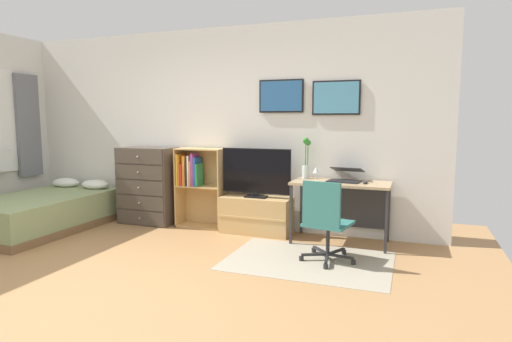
% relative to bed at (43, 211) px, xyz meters
% --- Properties ---
extents(ground_plane, '(7.20, 7.20, 0.00)m').
position_rel_bed_xyz_m(ground_plane, '(2.09, -1.38, -0.23)').
color(ground_plane, '#A87A4C').
extents(wall_back_with_posters, '(6.12, 0.09, 2.70)m').
position_rel_bed_xyz_m(wall_back_with_posters, '(2.10, 1.05, 1.12)').
color(wall_back_with_posters, silver).
rests_on(wall_back_with_posters, ground_plane).
extents(area_rug, '(1.70, 1.20, 0.01)m').
position_rel_bed_xyz_m(area_rug, '(3.70, -0.06, -0.23)').
color(area_rug, '#9E937F').
rests_on(area_rug, ground_plane).
extents(bed, '(1.26, 2.00, 0.58)m').
position_rel_bed_xyz_m(bed, '(0.00, 0.00, 0.00)').
color(bed, brown).
rests_on(bed, ground_plane).
extents(dresser, '(0.80, 0.46, 1.08)m').
position_rel_bed_xyz_m(dresser, '(1.16, 0.78, 0.31)').
color(dresser, '#4C4238').
rests_on(dresser, ground_plane).
extents(bookshelf, '(0.67, 0.30, 1.08)m').
position_rel_bed_xyz_m(bookshelf, '(1.91, 0.84, 0.40)').
color(bookshelf, tan).
rests_on(bookshelf, ground_plane).
extents(tv_stand, '(0.91, 0.41, 0.47)m').
position_rel_bed_xyz_m(tv_stand, '(2.80, 0.79, 0.00)').
color(tv_stand, tan).
rests_on(tv_stand, ground_plane).
extents(television, '(0.93, 0.16, 0.63)m').
position_rel_bed_xyz_m(television, '(2.80, 0.77, 0.56)').
color(television, black).
rests_on(television, tv_stand).
extents(desk, '(1.14, 0.56, 0.74)m').
position_rel_bed_xyz_m(desk, '(3.90, 0.79, 0.36)').
color(desk, tan).
rests_on(desk, ground_plane).
extents(office_chair, '(0.58, 0.57, 0.86)m').
position_rel_bed_xyz_m(office_chair, '(3.86, -0.06, 0.22)').
color(office_chair, '#232326').
rests_on(office_chair, ground_plane).
extents(laptop, '(0.42, 0.44, 0.17)m').
position_rel_bed_xyz_m(laptop, '(3.93, 0.81, 0.57)').
color(laptop, black).
rests_on(laptop, desk).
extents(computer_mouse, '(0.06, 0.10, 0.03)m').
position_rel_bed_xyz_m(computer_mouse, '(4.18, 0.67, 0.52)').
color(computer_mouse, '#262628').
rests_on(computer_mouse, desk).
extents(bamboo_vase, '(0.10, 0.10, 0.51)m').
position_rel_bed_xyz_m(bamboo_vase, '(3.43, 0.89, 0.76)').
color(bamboo_vase, silver).
rests_on(bamboo_vase, desk).
extents(wine_glass, '(0.07, 0.07, 0.18)m').
position_rel_bed_xyz_m(wine_glass, '(3.62, 0.62, 0.64)').
color(wine_glass, silver).
rests_on(wine_glass, desk).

